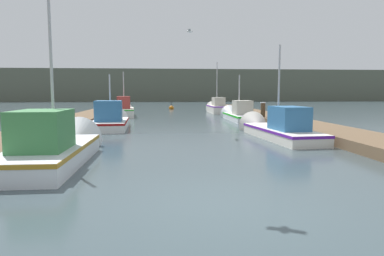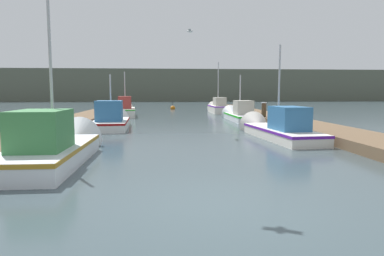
{
  "view_description": "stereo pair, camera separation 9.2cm",
  "coord_description": "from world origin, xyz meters",
  "px_view_note": "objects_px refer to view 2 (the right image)",
  "views": [
    {
      "loc": [
        -0.98,
        -5.78,
        1.98
      ],
      "look_at": [
        0.21,
        8.3,
        0.47
      ],
      "focal_mm": 32.0,
      "sensor_mm": 36.0,
      "label": 1
    },
    {
      "loc": [
        -0.88,
        -5.79,
        1.98
      ],
      "look_at": [
        0.21,
        8.3,
        0.47
      ],
      "focal_mm": 32.0,
      "sensor_mm": 36.0,
      "label": 2
    }
  ],
  "objects_px": {
    "mooring_piling_1": "(247,109)",
    "channel_buoy": "(173,108)",
    "fishing_boat_4": "(125,110)",
    "seagull_lead": "(190,31)",
    "mooring_piling_3": "(281,119)",
    "fishing_boat_2": "(112,120)",
    "mooring_piling_2": "(264,113)",
    "fishing_boat_3": "(238,114)",
    "fishing_boat_0": "(56,145)",
    "mooring_piling_0": "(236,108)",
    "fishing_boat_1": "(276,128)",
    "fishing_boat_5": "(218,107)"
  },
  "relations": [
    {
      "from": "mooring_piling_1",
      "to": "channel_buoy",
      "type": "distance_m",
      "value": 14.27
    },
    {
      "from": "fishing_boat_4",
      "to": "seagull_lead",
      "type": "bearing_deg",
      "value": -74.16
    },
    {
      "from": "mooring_piling_3",
      "to": "seagull_lead",
      "type": "relative_size",
      "value": 1.87
    },
    {
      "from": "fishing_boat_2",
      "to": "mooring_piling_1",
      "type": "xyz_separation_m",
      "value": [
        8.99,
        6.1,
        0.23
      ]
    },
    {
      "from": "mooring_piling_1",
      "to": "fishing_boat_2",
      "type": "bearing_deg",
      "value": -145.84
    },
    {
      "from": "mooring_piling_1",
      "to": "mooring_piling_2",
      "type": "distance_m",
      "value": 3.89
    },
    {
      "from": "fishing_boat_3",
      "to": "seagull_lead",
      "type": "height_order",
      "value": "seagull_lead"
    },
    {
      "from": "fishing_boat_0",
      "to": "mooring_piling_0",
      "type": "xyz_separation_m",
      "value": [
        9.06,
        18.41,
        0.16
      ]
    },
    {
      "from": "mooring_piling_2",
      "to": "channel_buoy",
      "type": "xyz_separation_m",
      "value": [
        -5.36,
        17.16,
        -0.5
      ]
    },
    {
      "from": "fishing_boat_0",
      "to": "fishing_boat_1",
      "type": "height_order",
      "value": "fishing_boat_0"
    },
    {
      "from": "fishing_boat_3",
      "to": "mooring_piling_3",
      "type": "relative_size",
      "value": 5.94
    },
    {
      "from": "mooring_piling_1",
      "to": "mooring_piling_0",
      "type": "bearing_deg",
      "value": 92.01
    },
    {
      "from": "fishing_boat_3",
      "to": "fishing_boat_2",
      "type": "bearing_deg",
      "value": -149.76
    },
    {
      "from": "fishing_boat_3",
      "to": "mooring_piling_3",
      "type": "distance_m",
      "value": 6.01
    },
    {
      "from": "fishing_boat_0",
      "to": "fishing_boat_2",
      "type": "relative_size",
      "value": 1.11
    },
    {
      "from": "fishing_boat_4",
      "to": "mooring_piling_0",
      "type": "xyz_separation_m",
      "value": [
        9.18,
        0.31,
        0.11
      ]
    },
    {
      "from": "fishing_boat_5",
      "to": "mooring_piling_0",
      "type": "bearing_deg",
      "value": -75.25
    },
    {
      "from": "fishing_boat_0",
      "to": "mooring_piling_2",
      "type": "distance_m",
      "value": 14.52
    },
    {
      "from": "fishing_boat_2",
      "to": "mooring_piling_1",
      "type": "relative_size",
      "value": 3.95
    },
    {
      "from": "mooring_piling_2",
      "to": "mooring_piling_3",
      "type": "relative_size",
      "value": 1.25
    },
    {
      "from": "mooring_piling_3",
      "to": "seagull_lead",
      "type": "height_order",
      "value": "seagull_lead"
    },
    {
      "from": "fishing_boat_0",
      "to": "mooring_piling_2",
      "type": "xyz_separation_m",
      "value": [
        9.31,
        11.14,
        0.21
      ]
    },
    {
      "from": "seagull_lead",
      "to": "fishing_boat_2",
      "type": "bearing_deg",
      "value": 72.43
    },
    {
      "from": "fishing_boat_2",
      "to": "fishing_boat_4",
      "type": "xyz_separation_m",
      "value": [
        -0.31,
        9.17,
        0.06
      ]
    },
    {
      "from": "fishing_boat_4",
      "to": "fishing_boat_5",
      "type": "height_order",
      "value": "fishing_boat_5"
    },
    {
      "from": "fishing_boat_3",
      "to": "fishing_boat_5",
      "type": "distance_m",
      "value": 8.19
    },
    {
      "from": "mooring_piling_3",
      "to": "channel_buoy",
      "type": "xyz_separation_m",
      "value": [
        -5.32,
        20.49,
        -0.38
      ]
    },
    {
      "from": "mooring_piling_2",
      "to": "mooring_piling_0",
      "type": "bearing_deg",
      "value": 91.93
    },
    {
      "from": "channel_buoy",
      "to": "mooring_piling_3",
      "type": "bearing_deg",
      "value": -75.45
    },
    {
      "from": "mooring_piling_3",
      "to": "fishing_boat_3",
      "type": "bearing_deg",
      "value": 99.71
    },
    {
      "from": "seagull_lead",
      "to": "mooring_piling_3",
      "type": "bearing_deg",
      "value": -64.69
    },
    {
      "from": "fishing_boat_5",
      "to": "mooring_piling_2",
      "type": "relative_size",
      "value": 3.83
    },
    {
      "from": "fishing_boat_0",
      "to": "mooring_piling_1",
      "type": "xyz_separation_m",
      "value": [
        9.18,
        15.03,
        0.21
      ]
    },
    {
      "from": "fishing_boat_0",
      "to": "mooring_piling_1",
      "type": "bearing_deg",
      "value": 58.15
    },
    {
      "from": "mooring_piling_0",
      "to": "mooring_piling_1",
      "type": "height_order",
      "value": "mooring_piling_1"
    },
    {
      "from": "fishing_boat_5",
      "to": "mooring_piling_2",
      "type": "xyz_separation_m",
      "value": [
        1.26,
        -10.77,
        0.15
      ]
    },
    {
      "from": "fishing_boat_5",
      "to": "mooring_piling_3",
      "type": "bearing_deg",
      "value": -86.49
    },
    {
      "from": "channel_buoy",
      "to": "fishing_boat_4",
      "type": "bearing_deg",
      "value": -111.74
    },
    {
      "from": "fishing_boat_1",
      "to": "fishing_boat_5",
      "type": "height_order",
      "value": "fishing_boat_5"
    },
    {
      "from": "fishing_boat_2",
      "to": "mooring_piling_2",
      "type": "height_order",
      "value": "fishing_boat_2"
    },
    {
      "from": "mooring_piling_2",
      "to": "fishing_boat_5",
      "type": "bearing_deg",
      "value": 96.67
    },
    {
      "from": "fishing_boat_1",
      "to": "mooring_piling_2",
      "type": "height_order",
      "value": "fishing_boat_1"
    },
    {
      "from": "fishing_boat_5",
      "to": "mooring_piling_3",
      "type": "relative_size",
      "value": 4.77
    },
    {
      "from": "mooring_piling_3",
      "to": "seagull_lead",
      "type": "distance_m",
      "value": 6.66
    },
    {
      "from": "fishing_boat_4",
      "to": "mooring_piling_1",
      "type": "xyz_separation_m",
      "value": [
        9.3,
        -3.07,
        0.16
      ]
    },
    {
      "from": "fishing_boat_4",
      "to": "fishing_boat_0",
      "type": "bearing_deg",
      "value": -94.94
    },
    {
      "from": "mooring_piling_3",
      "to": "channel_buoy",
      "type": "relative_size",
      "value": 1.01
    },
    {
      "from": "fishing_boat_0",
      "to": "mooring_piling_3",
      "type": "distance_m",
      "value": 12.11
    },
    {
      "from": "fishing_boat_5",
      "to": "fishing_boat_3",
      "type": "bearing_deg",
      "value": -90.0
    },
    {
      "from": "fishing_boat_5",
      "to": "fishing_boat_4",
      "type": "bearing_deg",
      "value": -156.43
    }
  ]
}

